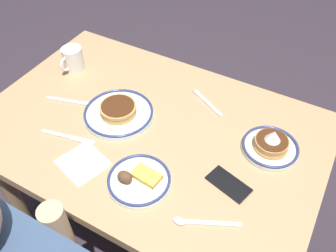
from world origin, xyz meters
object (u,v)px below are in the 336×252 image
(plate_far_companion, at_px, (137,180))
(tea_spoon, at_px, (197,222))
(fork_far, at_px, (69,101))
(fork_near, at_px, (207,102))
(plate_center_pancakes, at_px, (271,145))
(paper_napkin, at_px, (83,163))
(plate_near_main, at_px, (118,112))
(butter_knife, at_px, (68,137))
(cell_phone, at_px, (229,184))
(coffee_mug, at_px, (73,59))

(plate_far_companion, relative_size, tea_spoon, 1.10)
(fork_far, bearing_deg, fork_near, -151.68)
(plate_center_pancakes, height_order, tea_spoon, plate_center_pancakes)
(paper_napkin, bearing_deg, plate_near_main, -84.25)
(butter_knife, bearing_deg, tea_spoon, 171.80)
(plate_near_main, distance_m, plate_far_companion, 0.33)
(plate_far_companion, bearing_deg, butter_knife, -7.63)
(cell_phone, bearing_deg, paper_napkin, 34.42)
(paper_napkin, xyz_separation_m, fork_near, (-0.24, -0.49, 0.00))
(plate_center_pancakes, relative_size, cell_phone, 1.40)
(fork_far, height_order, butter_knife, same)
(coffee_mug, bearing_deg, paper_napkin, 132.14)
(plate_near_main, distance_m, coffee_mug, 0.38)
(plate_far_companion, distance_m, butter_knife, 0.34)
(tea_spoon, bearing_deg, fork_far, -18.89)
(tea_spoon, bearing_deg, coffee_mug, -27.40)
(cell_phone, relative_size, paper_napkin, 0.96)
(plate_near_main, bearing_deg, fork_near, -138.85)
(plate_far_companion, height_order, coffee_mug, coffee_mug)
(cell_phone, relative_size, butter_knife, 0.67)
(plate_far_companion, xyz_separation_m, coffee_mug, (0.58, -0.39, 0.04))
(plate_center_pancakes, distance_m, fork_near, 0.32)
(plate_far_companion, xyz_separation_m, fork_near, (-0.04, -0.47, -0.01))
(plate_near_main, height_order, fork_near, plate_near_main)
(cell_phone, xyz_separation_m, butter_knife, (0.60, 0.09, -0.00))
(coffee_mug, height_order, fork_far, coffee_mug)
(plate_near_main, xyz_separation_m, fork_far, (0.22, 0.03, -0.02))
(cell_phone, bearing_deg, fork_near, -39.46)
(paper_napkin, relative_size, tea_spoon, 0.78)
(plate_center_pancakes, relative_size, paper_napkin, 1.35)
(plate_center_pancakes, height_order, plate_far_companion, plate_center_pancakes)
(coffee_mug, height_order, cell_phone, coffee_mug)
(cell_phone, bearing_deg, fork_far, 10.65)
(fork_far, distance_m, tea_spoon, 0.73)
(paper_napkin, xyz_separation_m, fork_far, (0.25, -0.22, 0.00))
(plate_far_companion, bearing_deg, paper_napkin, 6.59)
(plate_center_pancakes, height_order, butter_knife, plate_center_pancakes)
(cell_phone, distance_m, paper_napkin, 0.50)
(plate_near_main, xyz_separation_m, tea_spoon, (-0.47, 0.27, -0.01))
(fork_near, xyz_separation_m, tea_spoon, (-0.20, 0.50, 0.00))
(plate_center_pancakes, relative_size, coffee_mug, 1.64)
(plate_center_pancakes, relative_size, fork_near, 1.19)
(paper_napkin, height_order, fork_near, fork_near)
(plate_far_companion, distance_m, fork_near, 0.47)
(fork_far, bearing_deg, paper_napkin, 137.95)
(plate_near_main, bearing_deg, paper_napkin, 95.75)
(plate_far_companion, xyz_separation_m, fork_far, (0.46, -0.20, -0.01))
(fork_near, height_order, tea_spoon, tea_spoon)
(plate_center_pancakes, bearing_deg, coffee_mug, -2.31)
(paper_napkin, distance_m, butter_knife, 0.14)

